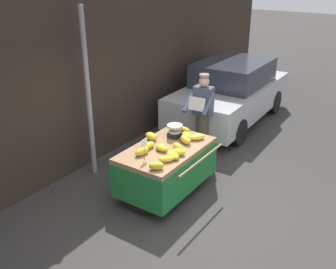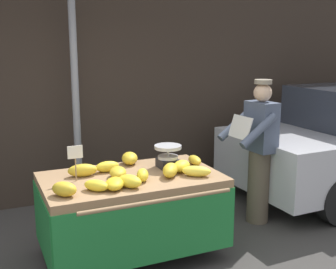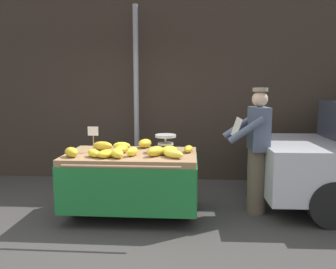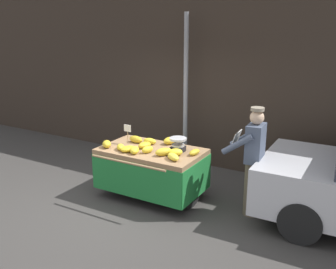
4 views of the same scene
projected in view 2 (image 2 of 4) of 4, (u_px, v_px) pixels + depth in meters
The scene contains 19 objects.
back_wall at pixel (64, 58), 5.67m from camera, with size 16.00×0.24×3.84m, color #332821.
street_pole at pixel (75, 90), 5.36m from camera, with size 0.09×0.09×3.09m, color gray.
banana_cart at pixel (132, 198), 4.24m from camera, with size 1.73×1.23×0.86m.
weighing_scale at pixel (168, 156), 4.45m from camera, with size 0.28×0.28×0.24m.
price_sign at pixel (75, 155), 3.98m from camera, with size 0.14×0.01×0.34m.
banana_bunch_0 at pixel (64, 189), 3.63m from camera, with size 0.14×0.23×0.12m, color gold.
banana_bunch_1 at pixel (115, 184), 3.81m from camera, with size 0.16×0.26×0.10m, color gold.
banana_bunch_2 at pixel (182, 166), 4.31m from camera, with size 0.15×0.23×0.12m, color yellow.
banana_bunch_3 at pixel (196, 171), 4.17m from camera, with size 0.13×0.28×0.10m, color yellow.
banana_bunch_4 at pixel (107, 167), 4.31m from camera, with size 0.12×0.24×0.11m, color yellow.
banana_bunch_5 at pixel (118, 172), 4.13m from camera, with size 0.16×0.25×0.10m, color gold.
banana_bunch_6 at pixel (143, 175), 4.03m from camera, with size 0.11×0.21×0.11m, color yellow.
banana_bunch_7 at pixel (83, 170), 4.17m from camera, with size 0.13×0.28×0.12m, color gold.
banana_bunch_8 at pixel (195, 160), 4.58m from camera, with size 0.11×0.25×0.09m, color gold.
banana_bunch_9 at pixel (170, 170), 4.16m from camera, with size 0.14×0.29×0.13m, color gold.
banana_bunch_10 at pixel (130, 181), 3.85m from camera, with size 0.15×0.24×0.11m, color yellow.
banana_bunch_11 at pixel (130, 158), 4.59m from camera, with size 0.17×0.26×0.13m, color gold.
banana_bunch_12 at pixel (96, 185), 3.76m from camera, with size 0.12×0.23×0.10m, color yellow.
vendor_person at pixel (259, 151), 5.08m from camera, with size 0.60×0.54×1.71m.
Camera 2 is at (-1.11, -3.21, 2.14)m, focal length 46.25 mm.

